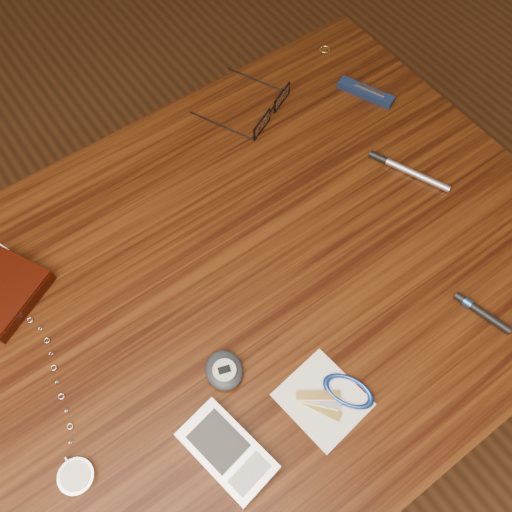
# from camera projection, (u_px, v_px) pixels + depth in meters

# --- Properties ---
(ground) EXTENTS (3.80, 3.80, 0.00)m
(ground) POSITION_uv_depth(u_px,v_px,m) (243.00, 416.00, 1.46)
(ground) COLOR #472814
(ground) RESTS_ON ground
(desk) EXTENTS (1.00, 0.70, 0.75)m
(desk) POSITION_uv_depth(u_px,v_px,m) (235.00, 317.00, 0.89)
(desk) COLOR #331808
(desk) RESTS_ON ground
(wallet_and_card) EXTENTS (0.14, 0.17, 0.02)m
(wallet_and_card) POSITION_uv_depth(u_px,v_px,m) (2.00, 292.00, 0.78)
(wallet_and_card) COLOR black
(wallet_and_card) RESTS_ON desk
(eyeglasses) EXTENTS (0.16, 0.16, 0.03)m
(eyeglasses) POSITION_uv_depth(u_px,v_px,m) (268.00, 110.00, 0.95)
(eyeglasses) COLOR black
(eyeglasses) RESTS_ON desk
(gold_ring) EXTENTS (0.03, 0.03, 0.00)m
(gold_ring) POSITION_uv_depth(u_px,v_px,m) (325.00, 49.00, 1.03)
(gold_ring) COLOR tan
(gold_ring) RESTS_ON desk
(pocket_watch) EXTENTS (0.08, 0.31, 0.01)m
(pocket_watch) POSITION_uv_depth(u_px,v_px,m) (73.00, 468.00, 0.68)
(pocket_watch) COLOR white
(pocket_watch) RESTS_ON desk
(pda_phone) EXTENTS (0.08, 0.13, 0.02)m
(pda_phone) POSITION_uv_depth(u_px,v_px,m) (227.00, 451.00, 0.68)
(pda_phone) COLOR silver
(pda_phone) RESTS_ON desk
(pedometer) EXTENTS (0.06, 0.07, 0.02)m
(pedometer) POSITION_uv_depth(u_px,v_px,m) (224.00, 370.00, 0.73)
(pedometer) COLOR black
(pedometer) RESTS_ON desk
(notepad_keys) EXTENTS (0.12, 0.11, 0.01)m
(notepad_keys) POSITION_uv_depth(u_px,v_px,m) (336.00, 395.00, 0.72)
(notepad_keys) COLOR silver
(notepad_keys) RESTS_ON desk
(pocket_knife) EXTENTS (0.06, 0.10, 0.01)m
(pocket_knife) POSITION_uv_depth(u_px,v_px,m) (366.00, 92.00, 0.97)
(pocket_knife) COLOR #12203A
(pocket_knife) RESTS_ON desk
(silver_pen) EXTENTS (0.06, 0.13, 0.01)m
(silver_pen) POSITION_uv_depth(u_px,v_px,m) (403.00, 168.00, 0.90)
(silver_pen) COLOR #AAA9AE
(silver_pen) RESTS_ON desk
(black_blue_pen) EXTENTS (0.03, 0.08, 0.01)m
(black_blue_pen) POSITION_uv_depth(u_px,v_px,m) (480.00, 311.00, 0.78)
(black_blue_pen) COLOR black
(black_blue_pen) RESTS_ON desk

